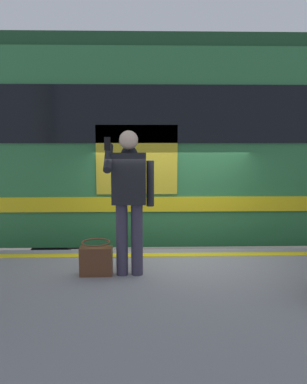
% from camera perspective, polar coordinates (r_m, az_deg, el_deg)
% --- Properties ---
extents(ground_plane, '(24.31, 24.31, 0.00)m').
position_cam_1_polar(ground_plane, '(6.32, 2.86, -17.78)').
color(ground_plane, '#4C4742').
extents(platform, '(14.52, 4.83, 1.09)m').
position_cam_1_polar(platform, '(3.96, 5.83, -25.85)').
color(platform, gray).
rests_on(platform, ground).
extents(safety_line, '(14.23, 0.16, 0.01)m').
position_cam_1_polar(safety_line, '(5.64, 3.17, -9.03)').
color(safety_line, yellow).
rests_on(safety_line, platform).
extents(track_rail_near, '(18.88, 0.08, 0.16)m').
position_cam_1_polar(track_rail_near, '(7.56, 2.05, -12.66)').
color(track_rail_near, slate).
rests_on(track_rail_near, ground).
extents(track_rail_far, '(18.88, 0.08, 0.16)m').
position_cam_1_polar(track_rail_far, '(8.92, 1.48, -9.39)').
color(track_rail_far, slate).
rests_on(track_rail_far, ground).
extents(train_carriage, '(9.95, 3.00, 4.21)m').
position_cam_1_polar(train_carriage, '(7.94, 10.51, 7.12)').
color(train_carriage, '#2D723F').
rests_on(train_carriage, ground).
extents(passenger, '(0.57, 0.55, 1.73)m').
position_cam_1_polar(passenger, '(4.66, -3.52, 0.17)').
color(passenger, '#383347').
rests_on(passenger, platform).
extents(handbag, '(0.39, 0.35, 0.41)m').
position_cam_1_polar(handbag, '(4.86, -8.28, -9.59)').
color(handbag, '#59331E').
rests_on(handbag, platform).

